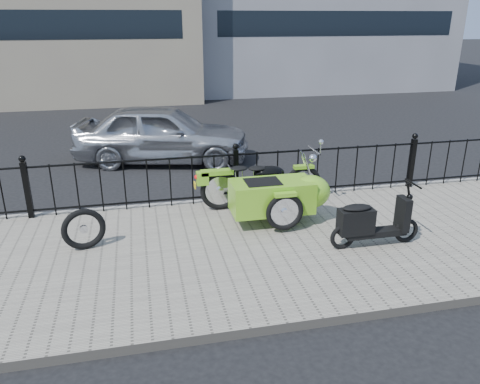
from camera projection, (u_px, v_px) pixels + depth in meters
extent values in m
plane|color=black|center=(253.00, 237.00, 7.40)|extent=(120.00, 120.00, 0.00)
cube|color=gray|center=(261.00, 248.00, 6.92)|extent=(30.00, 3.80, 0.12)
cube|color=gray|center=(234.00, 201.00, 8.70)|extent=(30.00, 0.10, 0.12)
cylinder|color=black|center=(236.00, 155.00, 8.24)|extent=(14.00, 0.04, 0.04)
cylinder|color=black|center=(236.00, 194.00, 8.51)|extent=(14.00, 0.04, 0.04)
cube|color=black|center=(27.00, 190.00, 7.67)|extent=(0.09, 0.09, 0.96)
sphere|color=black|center=(22.00, 159.00, 7.48)|extent=(0.11, 0.11, 0.11)
cube|color=black|center=(236.00, 176.00, 8.38)|extent=(0.09, 0.09, 0.96)
sphere|color=black|center=(236.00, 146.00, 8.19)|extent=(0.11, 0.11, 0.11)
cube|color=black|center=(411.00, 163.00, 9.09)|extent=(0.09, 0.09, 0.96)
sphere|color=black|center=(415.00, 136.00, 8.90)|extent=(0.11, 0.11, 0.11)
cube|color=black|center=(1.00, 25.00, 16.11)|extent=(12.50, 0.06, 1.00)
cube|color=black|center=(340.00, 23.00, 19.66)|extent=(10.50, 0.06, 1.00)
torus|color=black|center=(303.00, 184.00, 8.34)|extent=(0.69, 0.09, 0.69)
torus|color=black|center=(220.00, 191.00, 8.04)|extent=(0.69, 0.09, 0.69)
torus|color=black|center=(285.00, 212.00, 7.16)|extent=(0.60, 0.08, 0.60)
cube|color=gray|center=(262.00, 186.00, 8.18)|extent=(0.34, 0.22, 0.24)
cylinder|color=black|center=(262.00, 190.00, 8.21)|extent=(1.40, 0.04, 0.04)
ellipsoid|color=black|center=(269.00, 173.00, 8.12)|extent=(0.54, 0.29, 0.26)
cylinder|color=silver|center=(314.00, 150.00, 8.16)|extent=(0.03, 0.56, 0.03)
cylinder|color=silver|center=(307.00, 168.00, 8.24)|extent=(0.25, 0.04, 0.59)
sphere|color=silver|center=(313.00, 158.00, 8.20)|extent=(0.15, 0.15, 0.15)
cube|color=#78C023|center=(304.00, 167.00, 8.22)|extent=(0.36, 0.12, 0.06)
cube|color=#78C023|center=(217.00, 172.00, 7.91)|extent=(0.55, 0.16, 0.08)
ellipsoid|color=black|center=(257.00, 168.00, 8.04)|extent=(0.31, 0.22, 0.08)
ellipsoid|color=black|center=(239.00, 168.00, 7.97)|extent=(0.31, 0.22, 0.08)
sphere|color=red|center=(196.00, 177.00, 7.86)|extent=(0.07, 0.07, 0.07)
cube|color=yellow|center=(195.00, 185.00, 8.01)|extent=(0.02, 0.14, 0.10)
cube|color=#78C023|center=(272.00, 196.00, 7.45)|extent=(1.30, 0.62, 0.50)
ellipsoid|color=#78C023|center=(310.00, 192.00, 7.57)|extent=(0.65, 0.60, 0.54)
cube|color=black|center=(263.00, 183.00, 7.34)|extent=(0.55, 0.43, 0.06)
cube|color=#78C023|center=(285.00, 194.00, 7.05)|extent=(0.34, 0.11, 0.06)
torus|color=black|center=(406.00, 230.00, 6.92)|extent=(0.38, 0.06, 0.38)
torus|color=black|center=(343.00, 237.00, 6.71)|extent=(0.38, 0.06, 0.38)
cube|color=black|center=(375.00, 233.00, 6.81)|extent=(0.92, 0.20, 0.09)
cube|color=black|center=(356.00, 221.00, 6.67)|extent=(0.51, 0.24, 0.37)
ellipsoid|color=black|center=(357.00, 208.00, 6.59)|extent=(0.43, 0.22, 0.08)
cube|color=black|center=(403.00, 214.00, 6.80)|extent=(0.11, 0.28, 0.51)
cylinder|color=black|center=(409.00, 196.00, 6.72)|extent=(0.14, 0.04, 0.41)
cylinder|color=black|center=(413.00, 184.00, 6.66)|extent=(0.03, 0.40, 0.03)
torus|color=black|center=(84.00, 229.00, 6.66)|extent=(0.62, 0.23, 0.62)
imported|color=#AFB0B6|center=(162.00, 133.00, 11.01)|extent=(4.32, 2.53, 1.38)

